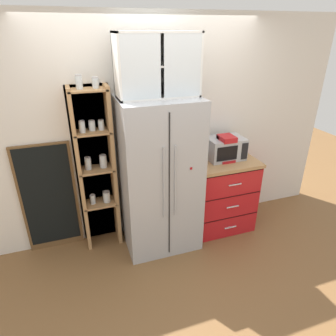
% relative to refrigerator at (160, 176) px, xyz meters
% --- Properties ---
extents(ground_plane, '(10.48, 10.48, 0.00)m').
position_rel_refrigerator_xyz_m(ground_plane, '(-0.00, -0.02, -0.88)').
color(ground_plane, brown).
extents(wall_back_cream, '(4.80, 0.10, 2.55)m').
position_rel_refrigerator_xyz_m(wall_back_cream, '(-0.00, 0.38, 0.40)').
color(wall_back_cream, silver).
rests_on(wall_back_cream, ground).
extents(refrigerator, '(0.84, 0.68, 1.75)m').
position_rel_refrigerator_xyz_m(refrigerator, '(0.00, 0.00, 0.00)').
color(refrigerator, '#ADAFB5').
rests_on(refrigerator, ground).
extents(pantry_shelf_column, '(0.44, 0.28, 1.98)m').
position_rel_refrigerator_xyz_m(pantry_shelf_column, '(-0.66, 0.26, 0.10)').
color(pantry_shelf_column, brown).
rests_on(pantry_shelf_column, ground).
extents(counter_cabinet, '(0.78, 0.59, 0.94)m').
position_rel_refrigerator_xyz_m(counter_cabinet, '(0.83, 0.05, -0.41)').
color(counter_cabinet, red).
rests_on(counter_cabinet, ground).
extents(microwave, '(0.44, 0.33, 0.26)m').
position_rel_refrigerator_xyz_m(microwave, '(0.86, 0.10, 0.19)').
color(microwave, '#ADAFB5').
rests_on(microwave, counter_cabinet).
extents(coffee_maker, '(0.17, 0.20, 0.31)m').
position_rel_refrigerator_xyz_m(coffee_maker, '(0.83, 0.06, 0.22)').
color(coffee_maker, red).
rests_on(coffee_maker, counter_cabinet).
extents(mug_red, '(0.11, 0.07, 0.09)m').
position_rel_refrigerator_xyz_m(mug_red, '(0.52, 0.04, 0.11)').
color(mug_red, red).
rests_on(mug_red, counter_cabinet).
extents(bottle_clear, '(0.06, 0.06, 0.25)m').
position_rel_refrigerator_xyz_m(bottle_clear, '(0.83, 0.12, 0.17)').
color(bottle_clear, silver).
rests_on(bottle_clear, counter_cabinet).
extents(upper_cabinet, '(0.80, 0.32, 0.60)m').
position_rel_refrigerator_xyz_m(upper_cabinet, '(-0.00, 0.05, 1.18)').
color(upper_cabinet, silver).
rests_on(upper_cabinet, refrigerator).
extents(chalkboard_menu, '(0.60, 0.04, 1.30)m').
position_rel_refrigerator_xyz_m(chalkboard_menu, '(-1.20, 0.31, -0.22)').
color(chalkboard_menu, brown).
rests_on(chalkboard_menu, ground).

